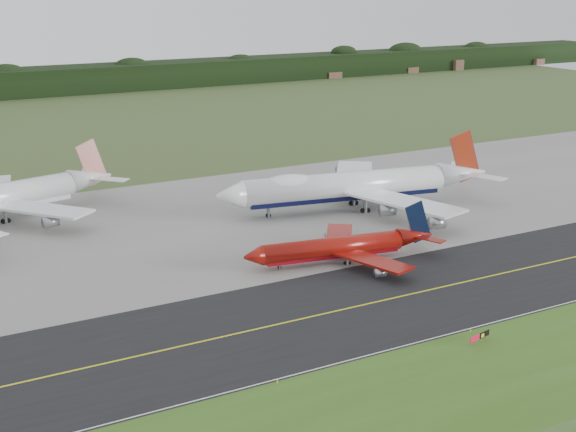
% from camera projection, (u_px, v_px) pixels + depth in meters
% --- Properties ---
extents(ground, '(600.00, 600.00, 0.00)m').
position_uv_depth(ground, '(387.00, 289.00, 137.25)').
color(ground, '#384B23').
rests_on(ground, ground).
extents(grass_verge, '(400.00, 30.00, 0.01)m').
position_uv_depth(grass_verge, '(540.00, 373.00, 107.87)').
color(grass_verge, '#395E1B').
rests_on(grass_verge, ground).
extents(taxiway, '(400.00, 32.00, 0.02)m').
position_uv_depth(taxiway, '(401.00, 296.00, 133.89)').
color(taxiway, black).
rests_on(taxiway, ground).
extents(apron, '(400.00, 78.00, 0.01)m').
position_uv_depth(apron, '(254.00, 215.00, 180.06)').
color(apron, slate).
rests_on(apron, ground).
extents(taxiway_centreline, '(400.00, 0.40, 0.00)m').
position_uv_depth(taxiway_centreline, '(401.00, 296.00, 133.89)').
color(taxiway_centreline, '#D2CD13').
rests_on(taxiway_centreline, taxiway).
extents(taxiway_edge_line, '(400.00, 0.25, 0.00)m').
position_uv_depth(taxiway_edge_line, '(463.00, 330.00, 120.87)').
color(taxiway_edge_line, silver).
rests_on(taxiway_edge_line, taxiway).
extents(horizon_treeline, '(700.00, 25.00, 12.00)m').
position_uv_depth(horizon_treeline, '(36.00, 83.00, 365.52)').
color(horizon_treeline, black).
rests_on(horizon_treeline, ground).
extents(jet_ba_747, '(66.65, 54.56, 16.80)m').
position_uv_depth(jet_ba_747, '(354.00, 185.00, 182.93)').
color(jet_ba_747, white).
rests_on(jet_ba_747, ground).
extents(jet_red_737, '(38.19, 30.82, 10.33)m').
position_uv_depth(jet_red_737, '(343.00, 247.00, 149.82)').
color(jet_red_737, maroon).
rests_on(jet_red_737, ground).
extents(taxiway_sign, '(4.34, 1.08, 1.47)m').
position_uv_depth(taxiway_sign, '(480.00, 336.00, 116.45)').
color(taxiway_sign, slate).
rests_on(taxiway_sign, ground).
extents(edge_marker_left, '(0.16, 0.16, 0.50)m').
position_uv_depth(edge_marker_left, '(277.00, 382.00, 104.95)').
color(edge_marker_left, yellow).
rests_on(edge_marker_left, ground).
extents(edge_marker_center, '(0.16, 0.16, 0.50)m').
position_uv_depth(edge_marker_center, '(470.00, 331.00, 120.23)').
color(edge_marker_center, yellow).
rests_on(edge_marker_center, ground).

